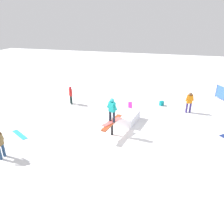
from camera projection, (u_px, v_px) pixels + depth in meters
The scene contains 10 objects.
ground_plane at pixel (112, 135), 12.48m from camera, with size 60.00×60.00×0.00m, color white.
rail_feature at pixel (112, 124), 12.20m from camera, with size 2.21×0.66×0.82m.
snow_kicker_ramp at pixel (125, 117), 13.97m from camera, with size 1.80×1.50×0.57m, color white.
main_rider_on_rail at pixel (112, 110), 11.87m from camera, with size 1.41×0.88×1.39m.
bystander_orange at pixel (189, 101), 15.04m from camera, with size 0.31×0.60×1.46m.
bystander_red at pixel (71, 94), 16.57m from camera, with size 0.53×0.41×1.37m.
bystander_brown at pixel (0, 143), 10.14m from camera, with size 0.64×0.22×1.46m.
loose_snowboard_magenta at pixel (130, 105), 16.52m from camera, with size 1.44×0.28×0.02m, color #C621A3.
loose_snowboard_cyan at pixel (20, 135), 12.46m from camera, with size 1.42×0.28×0.02m, color #2EB3C7.
backpack_on_snow at pixel (162, 103), 16.49m from camera, with size 0.30×0.22×0.34m, color #0F8C91.
Camera 1 is at (10.53, 2.78, 6.23)m, focal length 35.00 mm.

